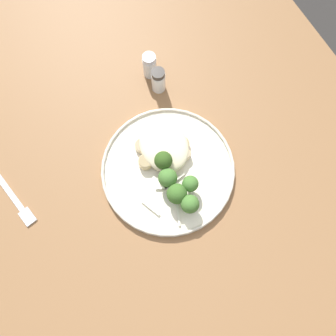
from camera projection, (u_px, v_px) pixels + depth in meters
ground at (172, 229)px, 1.47m from camera, size 6.00×6.00×0.00m
wooden_dining_table at (175, 193)px, 0.84m from camera, size 1.40×1.00×0.74m
dinner_plate at (168, 170)px, 0.77m from camera, size 0.29×0.29×0.02m
noodle_bed at (164, 146)px, 0.76m from camera, size 0.12×0.10×0.04m
seared_scallop_front_small at (181, 144)px, 0.77m from camera, size 0.04×0.04×0.01m
seared_scallop_tilted_round at (160, 153)px, 0.77m from camera, size 0.04×0.04×0.01m
seared_scallop_left_edge at (174, 139)px, 0.78m from camera, size 0.03×0.03×0.01m
seared_scallop_on_noodles at (146, 162)px, 0.76m from camera, size 0.03×0.03×0.02m
seared_scallop_rear_pale at (172, 158)px, 0.76m from camera, size 0.03×0.03×0.01m
seared_scallop_large_seared at (142, 146)px, 0.77m from camera, size 0.03×0.03×0.01m
seared_scallop_tiny_bay at (186, 155)px, 0.76m from camera, size 0.02×0.02×0.02m
broccoli_floret_center_pile at (163, 161)px, 0.73m from camera, size 0.04×0.04×0.06m
broccoli_floret_left_leaning at (192, 203)px, 0.71m from camera, size 0.04×0.04×0.05m
broccoli_floret_small_sprig at (177, 194)px, 0.72m from camera, size 0.04×0.04×0.06m
broccoli_floret_front_edge at (168, 178)px, 0.72m from camera, size 0.04×0.04×0.06m
broccoli_floret_tall_stalk at (190, 184)px, 0.72m from camera, size 0.03×0.03×0.05m
onion_sliver_curled_piece at (167, 188)px, 0.75m from camera, size 0.03×0.05×0.00m
onion_sliver_pale_crescent at (150, 208)px, 0.74m from camera, size 0.05×0.02×0.00m
onion_sliver_long_sliver at (173, 182)px, 0.75m from camera, size 0.01×0.05×0.00m
onion_sliver_short_strip at (178, 215)px, 0.73m from camera, size 0.04×0.02×0.00m
dinner_fork at (10, 193)px, 0.76m from camera, size 0.19×0.06×0.00m
salt_shaker at (150, 65)px, 0.82m from camera, size 0.03×0.03×0.07m
pepper_shaker at (158, 80)px, 0.80m from camera, size 0.03×0.03×0.07m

